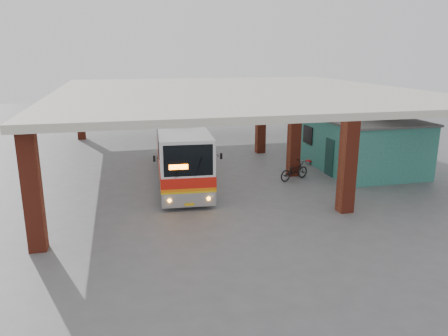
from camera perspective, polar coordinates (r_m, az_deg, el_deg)
name	(u,v)px	position (r m, az deg, el deg)	size (l,w,h in m)	color
ground	(259,195)	(21.56, 4.55, -3.56)	(90.00, 90.00, 0.00)	#515154
brick_columns	(256,133)	(26.07, 4.26, 4.63)	(20.10, 21.60, 4.35)	maroon
canopy_roof	(235,91)	(26.93, 1.47, 9.98)	(21.00, 23.00, 0.30)	beige
shop_building	(357,141)	(27.74, 16.92, 3.36)	(5.20, 8.20, 3.11)	#2A6966
coach_bus	(180,147)	(24.44, -5.79, 2.69)	(3.23, 11.68, 3.36)	silver
motorcycle	(294,171)	(24.23, 9.14, -0.35)	(0.68, 1.96, 1.03)	black
pedestrian	(350,185)	(21.25, 16.07, -2.18)	(0.57, 0.37, 1.56)	red
red_chair	(311,158)	(27.85, 11.32, 1.24)	(0.55, 0.55, 0.80)	red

